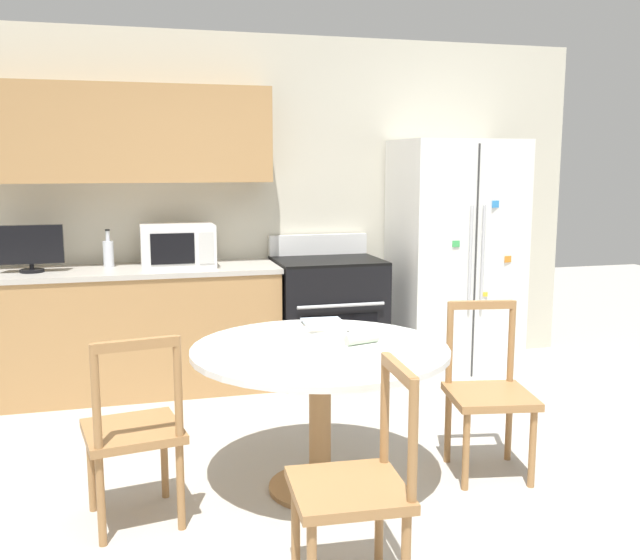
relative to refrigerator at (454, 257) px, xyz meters
The scene contains 15 objects.
ground_plane 2.80m from the refrigerator, 122.96° to the right, with size 14.00×14.00×0.00m, color #B2ADA3.
back_wall 1.86m from the refrigerator, 168.11° to the left, with size 5.20×0.44×2.60m.
kitchen_counter 2.58m from the refrigerator, behind, with size 2.23×0.64×0.90m.
refrigerator is the anchor object (origin of this frame).
oven_range 1.11m from the refrigerator, behind, with size 0.79×0.68×1.08m.
microwave 2.14m from the refrigerator, behind, with size 0.51×0.37×0.31m.
countertop_tv 3.12m from the refrigerator, behind, with size 0.43×0.16×0.32m.
counter_bottle 2.62m from the refrigerator, behind, with size 0.08×0.08×0.27m.
dining_table 2.43m from the refrigerator, 131.08° to the right, with size 1.27×1.27×0.74m.
dining_chair_near 3.23m from the refrigerator, 121.83° to the right, with size 0.45×0.45×0.90m.
dining_chair_right 2.02m from the refrigerator, 110.01° to the right, with size 0.49×0.49×0.90m.
dining_chair_left 3.18m from the refrigerator, 142.17° to the right, with size 0.48×0.48×0.90m.
candle_glass 2.76m from the refrigerator, 131.79° to the right, with size 0.09×0.09×0.09m.
folded_napkin 2.28m from the refrigerator, 127.03° to the right, with size 0.19×0.10×0.05m.
mail_stack 2.02m from the refrigerator, 135.88° to the right, with size 0.28×0.34×0.02m.
Camera 1 is at (-1.03, -2.88, 1.63)m, focal length 40.00 mm.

